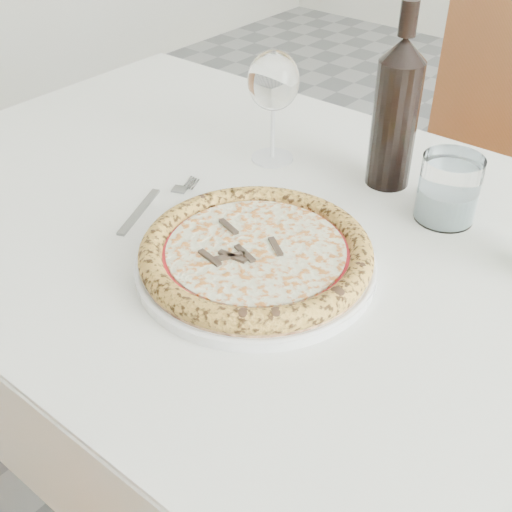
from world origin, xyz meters
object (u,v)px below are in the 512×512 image
at_px(tumbler, 448,193).
at_px(wine_bottle, 396,112).
at_px(pizza, 256,252).
at_px(plate, 256,263).
at_px(chair_far, 475,161).
at_px(wine_glass, 274,83).
at_px(dining_table, 298,284).

bearing_deg(tumbler, wine_bottle, 161.74).
bearing_deg(pizza, plate, 60.00).
bearing_deg(wine_bottle, tumbler, -18.26).
xyz_separation_m(chair_far, pizza, (0.05, -0.90, 0.25)).
bearing_deg(wine_glass, chair_far, 79.02).
bearing_deg(chair_far, pizza, -86.67).
height_order(wine_glass, wine_bottle, wine_bottle).
distance_m(wine_glass, wine_bottle, 0.20).
relative_size(plate, tumbler, 3.24).
height_order(chair_far, wine_bottle, wine_bottle).
bearing_deg(chair_far, dining_table, -86.26).
bearing_deg(wine_glass, tumbler, 3.00).
xyz_separation_m(plate, pizza, (-0.00, -0.00, 0.02)).
xyz_separation_m(dining_table, chair_far, (-0.05, 0.80, -0.13)).
distance_m(chair_far, pizza, 0.94).
bearing_deg(plate, dining_table, 90.00).
bearing_deg(wine_bottle, plate, -92.65).
xyz_separation_m(dining_table, wine_glass, (-0.18, 0.16, 0.22)).
bearing_deg(tumbler, wine_glass, -177.00).
distance_m(plate, wine_bottle, 0.33).
bearing_deg(wine_glass, wine_bottle, 16.17).
xyz_separation_m(dining_table, pizza, (-0.00, -0.10, 0.12)).
distance_m(plate, wine_glass, 0.34).
relative_size(dining_table, pizza, 4.74).
bearing_deg(tumbler, dining_table, -127.69).
bearing_deg(plate, chair_far, 93.33).
distance_m(pizza, tumbler, 0.30).
bearing_deg(tumbler, plate, -116.08).
relative_size(pizza, wine_bottle, 1.08).
height_order(plate, wine_bottle, wine_bottle).
bearing_deg(wine_bottle, wine_glass, -163.83).
xyz_separation_m(chair_far, tumbler, (0.19, -0.63, 0.27)).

